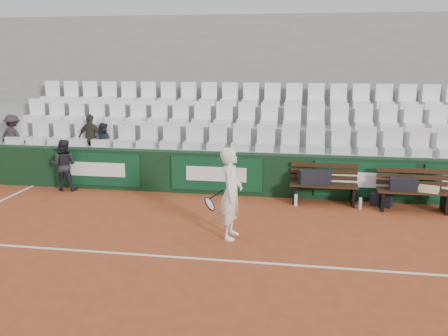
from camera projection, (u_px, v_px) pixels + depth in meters
ground at (186, 258)px, 8.25m from camera, size 80.00×80.00×0.00m
court_baseline at (186, 258)px, 8.25m from camera, size 18.00×0.06×0.01m
back_barrier at (228, 173)px, 11.97m from camera, size 18.00×0.34×1.00m
grandstand_tier_front at (230, 168)px, 12.59m from camera, size 18.00×0.95×1.00m
grandstand_tier_mid at (235, 152)px, 13.45m from camera, size 18.00×0.95×1.45m
grandstand_tier_back at (240, 138)px, 14.32m from camera, size 18.00×0.95×1.90m
grandstand_rear_wall at (243, 93)px, 14.64m from camera, size 18.00×0.30×4.40m
seat_row_front at (229, 137)px, 12.24m from camera, size 11.90×0.44×0.63m
seat_row_mid at (235, 114)px, 13.05m from camera, size 11.90×0.44×0.63m
seat_row_back at (240, 94)px, 13.87m from camera, size 11.90×0.44×0.63m
bench_left at (323, 194)px, 11.24m from camera, size 1.50×0.56×0.45m
bench_right at (413, 200)px, 10.72m from camera, size 1.50×0.56×0.45m
sports_bag_left at (314, 177)px, 11.23m from camera, size 0.76×0.49×0.30m
sports_bag_right at (403, 184)px, 10.67m from camera, size 0.58×0.29×0.26m
towel at (429, 189)px, 10.57m from camera, size 0.47×0.40×0.11m
sports_bag_ground at (381, 200)px, 11.08m from camera, size 0.51×0.41×0.27m
water_bottle_near at (296, 200)px, 11.08m from camera, size 0.07×0.07×0.26m
water_bottle_far at (360, 203)px, 10.85m from camera, size 0.07×0.07×0.25m
tennis_player at (231, 193)px, 9.01m from camera, size 0.71×0.63×1.68m
ball_kid at (64, 165)px, 12.26m from camera, size 0.67×0.54×1.27m
spectator_a at (12, 120)px, 13.18m from camera, size 0.83×0.56×1.19m
spectator_b at (90, 121)px, 12.81m from camera, size 0.76×0.40×1.25m
spectator_c at (103, 125)px, 12.78m from camera, size 0.57×0.49×1.04m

